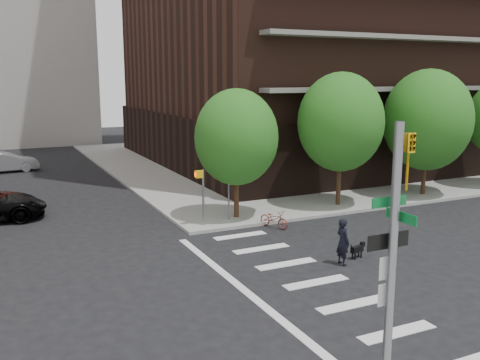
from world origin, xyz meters
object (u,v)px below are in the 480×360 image
traffic_signal (390,315)px  scooter (274,219)px  parked_car_silver (6,162)px  dog_walker (343,242)px

traffic_signal → scooter: (5.45, 13.99, -2.28)m
parked_car_silver → dog_walker: bearing=-162.7°
traffic_signal → dog_walker: traffic_signal is taller
dog_walker → traffic_signal: bearing=147.1°
parked_car_silver → scooter: bearing=-157.7°
parked_car_silver → scooter: parked_car_silver is taller
parked_car_silver → dog_walker: 28.60m
traffic_signal → parked_car_silver: traffic_signal is taller
parked_car_silver → dog_walker: size_ratio=2.52×
parked_car_silver → traffic_signal: bearing=-175.8°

